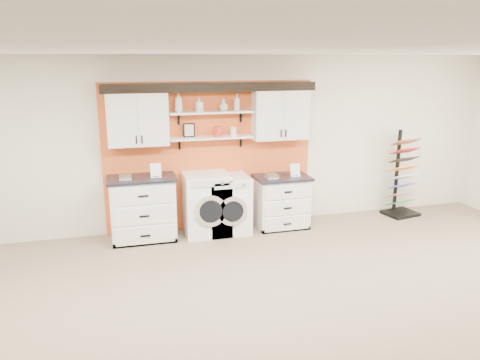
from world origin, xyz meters
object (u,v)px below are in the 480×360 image
object	(u,v)px
base_cabinet_right	(281,201)
sample_rack	(401,188)
base_cabinet_left	(143,209)
washer	(207,204)
dryer	(228,204)

from	to	relation	value
base_cabinet_right	sample_rack	bearing A→B (deg)	0.62
base_cabinet_left	washer	bearing A→B (deg)	-0.19
base_cabinet_left	sample_rack	distance (m)	4.55
base_cabinet_right	sample_rack	size ratio (longest dim) A/B	0.58
base_cabinet_left	washer	world-z (taller)	base_cabinet_left
base_cabinet_left	washer	size ratio (longest dim) A/B	1.04
base_cabinet_left	base_cabinet_right	world-z (taller)	base_cabinet_left
base_cabinet_left	dryer	world-z (taller)	base_cabinet_left
sample_rack	dryer	bearing A→B (deg)	169.73
base_cabinet_left	base_cabinet_right	size ratio (longest dim) A/B	1.15
base_cabinet_right	sample_rack	distance (m)	2.29
base_cabinet_right	dryer	xyz separation A→B (m)	(-0.92, -0.00, 0.03)
dryer	sample_rack	xyz separation A→B (m)	(3.20, 0.03, 0.03)
dryer	sample_rack	bearing A→B (deg)	0.50
base_cabinet_right	washer	xyz separation A→B (m)	(-1.26, -0.00, 0.06)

